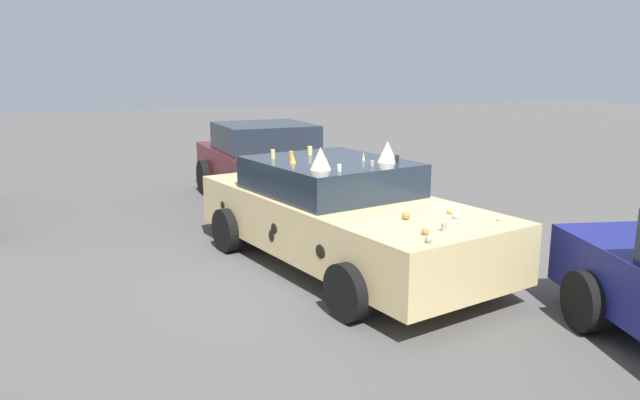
% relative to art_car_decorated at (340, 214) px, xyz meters
% --- Properties ---
extents(ground_plane, '(60.00, 60.00, 0.00)m').
position_rel_art_car_decorated_xyz_m(ground_plane, '(-0.05, -0.01, -0.69)').
color(ground_plane, '#514F4C').
extents(art_car_decorated, '(4.90, 3.02, 1.62)m').
position_rel_art_car_decorated_xyz_m(art_car_decorated, '(0.00, 0.00, 0.00)').
color(art_car_decorated, '#D8BC7F').
rests_on(art_car_decorated, ground).
extents(parked_sedan_near_left, '(4.43, 2.39, 1.47)m').
position_rel_art_car_decorated_xyz_m(parked_sedan_near_left, '(3.94, 0.03, 0.04)').
color(parked_sedan_near_left, '#5B1419').
rests_on(parked_sedan_near_left, ground).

